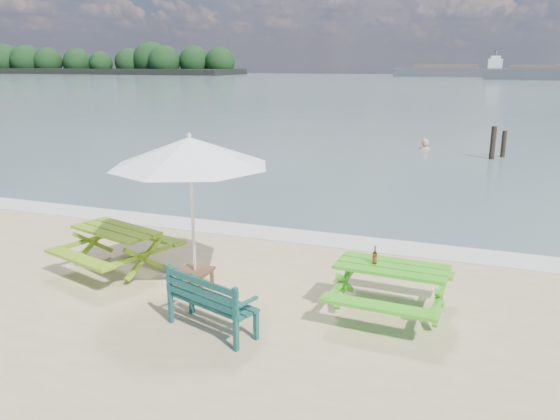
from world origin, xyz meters
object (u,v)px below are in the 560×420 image
(patio_umbrella, at_px, (190,152))
(swimmer, at_px, (424,159))
(park_bench, at_px, (212,313))
(side_table, at_px, (195,279))
(picnic_table_right, at_px, (391,291))
(picnic_table_left, at_px, (118,250))
(beer_bottle, at_px, (375,258))

(patio_umbrella, height_order, swimmer, patio_umbrella)
(park_bench, bearing_deg, side_table, 127.51)
(picnic_table_right, relative_size, side_table, 3.65)
(picnic_table_left, bearing_deg, park_bench, -29.14)
(picnic_table_right, bearing_deg, beer_bottle, -176.74)
(park_bench, height_order, patio_umbrella, patio_umbrella)
(beer_bottle, bearing_deg, patio_umbrella, -177.26)
(picnic_table_right, relative_size, beer_bottle, 6.96)
(patio_umbrella, bearing_deg, picnic_table_right, 2.78)
(picnic_table_right, bearing_deg, park_bench, -148.34)
(side_table, bearing_deg, patio_umbrella, -45.00)
(beer_bottle, bearing_deg, swimmer, 93.13)
(patio_umbrella, bearing_deg, side_table, 135.00)
(picnic_table_left, distance_m, park_bench, 2.94)
(patio_umbrella, bearing_deg, swimmer, 83.17)
(picnic_table_right, height_order, patio_umbrella, patio_umbrella)
(side_table, xyz_separation_m, patio_umbrella, (0.00, -0.00, 2.06))
(patio_umbrella, bearing_deg, park_bench, -52.49)
(picnic_table_left, relative_size, park_bench, 1.54)
(picnic_table_left, bearing_deg, side_table, -8.14)
(picnic_table_left, height_order, park_bench, park_bench)
(picnic_table_right, height_order, side_table, picnic_table_right)
(patio_umbrella, relative_size, swimmer, 1.45)
(swimmer, bearing_deg, side_table, -96.83)
(picnic_table_left, bearing_deg, patio_umbrella, -8.14)
(picnic_table_right, xyz_separation_m, patio_umbrella, (-3.10, -0.15, 1.87))
(park_bench, distance_m, patio_umbrella, 2.48)
(park_bench, distance_m, beer_bottle, 2.41)
(picnic_table_right, xyz_separation_m, side_table, (-3.10, -0.15, -0.19))
(side_table, xyz_separation_m, swimmer, (1.96, 16.36, -0.60))
(picnic_table_left, xyz_separation_m, patio_umbrella, (1.65, -0.24, 1.86))
(picnic_table_left, distance_m, beer_bottle, 4.52)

